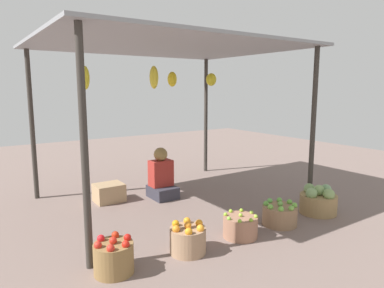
{
  "coord_description": "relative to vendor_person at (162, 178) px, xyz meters",
  "views": [
    {
      "loc": [
        -2.53,
        -4.36,
        1.67
      ],
      "look_at": [
        0.0,
        -0.61,
        0.95
      ],
      "focal_mm": 32.63,
      "sensor_mm": 36.0,
      "label": 1
    }
  ],
  "objects": [
    {
      "name": "basket_red_tomatoes",
      "position": [
        -1.47,
        -1.73,
        -0.15
      ],
      "size": [
        0.36,
        0.36,
        0.35
      ],
      "color": "olive",
      "rests_on": "ground"
    },
    {
      "name": "basket_limes",
      "position": [
        0.02,
        -1.78,
        -0.18
      ],
      "size": [
        0.39,
        0.39,
        0.28
      ],
      "color": "#9E6D54",
      "rests_on": "ground"
    },
    {
      "name": "vendor_person",
      "position": [
        0.0,
        0.0,
        0.0
      ],
      "size": [
        0.36,
        0.44,
        0.78
      ],
      "color": "#33323D",
      "rests_on": "ground"
    },
    {
      "name": "basket_cabbages",
      "position": [
        1.41,
        -1.8,
        -0.13
      ],
      "size": [
        0.49,
        0.49,
        0.39
      ],
      "color": "#9B7C4F",
      "rests_on": "ground"
    },
    {
      "name": "basket_oranges",
      "position": [
        -0.69,
        -1.77,
        -0.15
      ],
      "size": [
        0.37,
        0.37,
        0.33
      ],
      "color": "#A47F60",
      "rests_on": "ground"
    },
    {
      "name": "ground_plane",
      "position": [
        -0.01,
        -0.23,
        -0.3
      ],
      "size": [
        14.0,
        14.0,
        0.0
      ],
      "primitive_type": "plane",
      "color": "#79655E"
    },
    {
      "name": "market_stall_structure",
      "position": [
        -0.0,
        -0.22,
        1.84
      ],
      "size": [
        3.52,
        2.85,
        2.28
      ],
      "color": "#38332D",
      "rests_on": "ground"
    },
    {
      "name": "basket_green_apples",
      "position": [
        0.67,
        -1.79,
        -0.17
      ],
      "size": [
        0.42,
        0.42,
        0.3
      ],
      "color": "#937051",
      "rests_on": "ground"
    },
    {
      "name": "wooden_crate_near_vendor",
      "position": [
        -0.75,
        0.27,
        -0.17
      ],
      "size": [
        0.41,
        0.35,
        0.27
      ],
      "primitive_type": "cube",
      "color": "tan",
      "rests_on": "ground"
    }
  ]
}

